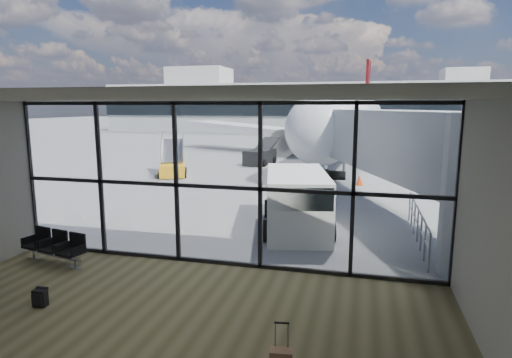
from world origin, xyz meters
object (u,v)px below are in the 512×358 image
at_px(airliner, 353,121).
at_px(service_van, 297,201).
at_px(backpack, 40,298).
at_px(belt_loader, 261,156).
at_px(seating_row, 56,245).
at_px(mobile_stairs, 173,167).

xyz_separation_m(airliner, service_van, (-1.14, -25.26, -1.99)).
bearing_deg(service_van, backpack, -134.11).
distance_m(backpack, belt_loader, 23.93).
xyz_separation_m(backpack, service_van, (4.53, 7.30, 0.85)).
xyz_separation_m(seating_row, airliner, (7.21, 30.11, 2.54)).
distance_m(seating_row, service_van, 7.79).
height_order(backpack, mobile_stairs, mobile_stairs).
height_order(seating_row, backpack, seating_row).
relative_size(airliner, belt_loader, 8.91).
distance_m(service_van, mobile_stairs, 13.74).
xyz_separation_m(belt_loader, mobile_stairs, (-4.09, -6.67, -0.11)).
height_order(airliner, belt_loader, airliner).
bearing_deg(mobile_stairs, seating_row, -100.07).
height_order(seating_row, belt_loader, belt_loader).
xyz_separation_m(seating_row, backpack, (1.54, -2.45, -0.30)).
bearing_deg(airliner, service_van, -88.50).
bearing_deg(seating_row, airliner, 88.28).
height_order(airliner, service_van, airliner).
distance_m(airliner, service_van, 25.36).
relative_size(backpack, airliner, 0.01).
relative_size(seating_row, mobile_stairs, 0.59).
xyz_separation_m(service_van, belt_loader, (-5.36, 16.62, -0.41)).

